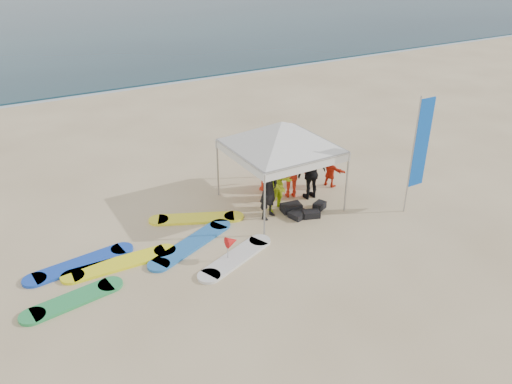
{
  "coord_description": "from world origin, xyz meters",
  "views": [
    {
      "loc": [
        -5.54,
        -7.01,
        6.9
      ],
      "look_at": [
        0.08,
        2.6,
        1.2
      ],
      "focal_mm": 35.0,
      "sensor_mm": 36.0,
      "label": 1
    }
  ],
  "objects_px": {
    "person_yellow": "(281,185)",
    "canopy_tent": "(282,122)",
    "person_orange_b": "(270,161)",
    "surfboard_spread": "(154,255)",
    "person_orange_a": "(291,170)",
    "marker_pennant": "(232,241)",
    "feather_flag": "(420,145)",
    "person_seated": "(330,171)",
    "person_black_a": "(269,189)",
    "person_black_b": "(312,173)"
  },
  "relations": [
    {
      "from": "person_yellow",
      "to": "canopy_tent",
      "type": "bearing_deg",
      "value": 51.18
    },
    {
      "from": "person_orange_b",
      "to": "surfboard_spread",
      "type": "bearing_deg",
      "value": -9.19
    },
    {
      "from": "person_orange_a",
      "to": "marker_pennant",
      "type": "distance_m",
      "value": 3.69
    },
    {
      "from": "person_orange_a",
      "to": "feather_flag",
      "type": "height_order",
      "value": "feather_flag"
    },
    {
      "from": "person_orange_a",
      "to": "person_seated",
      "type": "relative_size",
      "value": 1.65
    },
    {
      "from": "feather_flag",
      "to": "person_orange_a",
      "type": "bearing_deg",
      "value": 135.61
    },
    {
      "from": "person_black_a",
      "to": "person_orange_a",
      "type": "bearing_deg",
      "value": 6.49
    },
    {
      "from": "person_orange_b",
      "to": "person_seated",
      "type": "relative_size",
      "value": 1.85
    },
    {
      "from": "person_seated",
      "to": "marker_pennant",
      "type": "distance_m",
      "value": 4.9
    },
    {
      "from": "feather_flag",
      "to": "person_orange_b",
      "type": "bearing_deg",
      "value": 131.77
    },
    {
      "from": "person_orange_a",
      "to": "marker_pennant",
      "type": "relative_size",
      "value": 2.63
    },
    {
      "from": "person_orange_b",
      "to": "surfboard_spread",
      "type": "height_order",
      "value": "person_orange_b"
    },
    {
      "from": "marker_pennant",
      "to": "person_black_a",
      "type": "bearing_deg",
      "value": 35.48
    },
    {
      "from": "marker_pennant",
      "to": "feather_flag",
      "type": "bearing_deg",
      "value": -3.89
    },
    {
      "from": "canopy_tent",
      "to": "feather_flag",
      "type": "xyz_separation_m",
      "value": [
        2.99,
        -2.22,
        -0.49
      ]
    },
    {
      "from": "person_black_b",
      "to": "person_seated",
      "type": "xyz_separation_m",
      "value": [
        0.98,
        0.35,
        -0.28
      ]
    },
    {
      "from": "feather_flag",
      "to": "surfboard_spread",
      "type": "xyz_separation_m",
      "value": [
        -7.11,
        1.45,
        -1.93
      ]
    },
    {
      "from": "person_orange_a",
      "to": "feather_flag",
      "type": "relative_size",
      "value": 0.5
    },
    {
      "from": "feather_flag",
      "to": "person_black_b",
      "type": "bearing_deg",
      "value": 135.25
    },
    {
      "from": "canopy_tent",
      "to": "surfboard_spread",
      "type": "distance_m",
      "value": 4.84
    },
    {
      "from": "feather_flag",
      "to": "person_yellow",
      "type": "bearing_deg",
      "value": 149.77
    },
    {
      "from": "person_yellow",
      "to": "marker_pennant",
      "type": "height_order",
      "value": "person_yellow"
    },
    {
      "from": "person_black_b",
      "to": "canopy_tent",
      "type": "bearing_deg",
      "value": -10.0
    },
    {
      "from": "person_orange_a",
      "to": "person_black_b",
      "type": "xyz_separation_m",
      "value": [
        0.44,
        -0.41,
        -0.05
      ]
    },
    {
      "from": "person_yellow",
      "to": "canopy_tent",
      "type": "xyz_separation_m",
      "value": [
        0.21,
        0.36,
        1.68
      ]
    },
    {
      "from": "person_orange_a",
      "to": "person_black_a",
      "type": "bearing_deg",
      "value": 54.41
    },
    {
      "from": "canopy_tent",
      "to": "feather_flag",
      "type": "height_order",
      "value": "feather_flag"
    },
    {
      "from": "person_black_a",
      "to": "person_orange_b",
      "type": "bearing_deg",
      "value": 32.3
    },
    {
      "from": "marker_pennant",
      "to": "person_seated",
      "type": "bearing_deg",
      "value": 23.99
    },
    {
      "from": "person_orange_b",
      "to": "person_black_a",
      "type": "bearing_deg",
      "value": 26.82
    },
    {
      "from": "canopy_tent",
      "to": "person_seated",
      "type": "bearing_deg",
      "value": 4.31
    },
    {
      "from": "person_black_b",
      "to": "person_black_a",
      "type": "bearing_deg",
      "value": 13.91
    },
    {
      "from": "person_orange_b",
      "to": "marker_pennant",
      "type": "bearing_deg",
      "value": 14.67
    },
    {
      "from": "person_black_a",
      "to": "person_yellow",
      "type": "relative_size",
      "value": 1.12
    },
    {
      "from": "feather_flag",
      "to": "marker_pennant",
      "type": "height_order",
      "value": "feather_flag"
    },
    {
      "from": "person_black_a",
      "to": "marker_pennant",
      "type": "xyz_separation_m",
      "value": [
        -1.81,
        -1.29,
        -0.38
      ]
    },
    {
      "from": "person_black_a",
      "to": "person_black_b",
      "type": "distance_m",
      "value": 1.72
    },
    {
      "from": "canopy_tent",
      "to": "feather_flag",
      "type": "bearing_deg",
      "value": -36.63
    },
    {
      "from": "person_black_a",
      "to": "marker_pennant",
      "type": "height_order",
      "value": "person_black_a"
    },
    {
      "from": "person_orange_b",
      "to": "feather_flag",
      "type": "bearing_deg",
      "value": 101.56
    },
    {
      "from": "person_seated",
      "to": "marker_pennant",
      "type": "relative_size",
      "value": 1.59
    },
    {
      "from": "person_seated",
      "to": "surfboard_spread",
      "type": "relative_size",
      "value": 0.18
    },
    {
      "from": "person_seated",
      "to": "person_black_b",
      "type": "bearing_deg",
      "value": 89.43
    },
    {
      "from": "person_orange_b",
      "to": "canopy_tent",
      "type": "height_order",
      "value": "canopy_tent"
    },
    {
      "from": "person_orange_b",
      "to": "marker_pennant",
      "type": "relative_size",
      "value": 2.95
    },
    {
      "from": "surfboard_spread",
      "to": "person_orange_a",
      "type": "bearing_deg",
      "value": 11.84
    },
    {
      "from": "person_orange_a",
      "to": "marker_pennant",
      "type": "height_order",
      "value": "person_orange_a"
    },
    {
      "from": "person_black_b",
      "to": "marker_pennant",
      "type": "xyz_separation_m",
      "value": [
        -3.5,
        -1.64,
        -0.3
      ]
    },
    {
      "from": "person_black_a",
      "to": "person_seated",
      "type": "relative_size",
      "value": 1.72
    },
    {
      "from": "person_black_a",
      "to": "surfboard_spread",
      "type": "distance_m",
      "value": 3.5
    }
  ]
}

